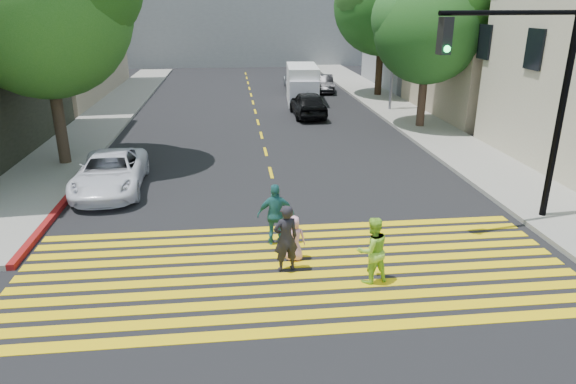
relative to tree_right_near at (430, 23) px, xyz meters
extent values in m
plane|color=black|center=(-8.37, -15.62, -5.21)|extent=(120.00, 120.00, 0.00)
cube|color=gray|center=(-16.87, 6.38, -5.14)|extent=(3.00, 40.00, 0.15)
cube|color=gray|center=(0.13, -0.62, -5.14)|extent=(3.00, 60.00, 0.15)
cube|color=maroon|center=(-15.27, -9.62, -5.13)|extent=(0.20, 8.00, 0.16)
cube|color=yellow|center=(-8.37, -16.82, -5.20)|extent=(13.40, 0.35, 0.01)
cube|color=yellow|center=(-8.37, -16.27, -5.20)|extent=(13.40, 0.35, 0.01)
cube|color=yellow|center=(-8.37, -15.72, -5.20)|extent=(13.40, 0.35, 0.01)
cube|color=yellow|center=(-8.37, -15.17, -5.20)|extent=(13.40, 0.35, 0.01)
cube|color=yellow|center=(-8.37, -14.62, -5.20)|extent=(13.40, 0.35, 0.01)
cube|color=yellow|center=(-8.37, -14.07, -5.20)|extent=(13.40, 0.35, 0.01)
cube|color=yellow|center=(-8.37, -13.52, -5.20)|extent=(13.40, 0.35, 0.01)
cube|color=yellow|center=(-8.37, -12.97, -5.20)|extent=(13.40, 0.35, 0.01)
cube|color=yellow|center=(-8.37, -12.42, -5.20)|extent=(13.40, 0.35, 0.01)
cube|color=yellow|center=(-8.37, -11.87, -5.20)|extent=(13.40, 0.35, 0.01)
cube|color=yellow|center=(-8.37, -9.62, -5.21)|extent=(0.12, 1.40, 0.01)
cube|color=yellow|center=(-8.37, -6.62, -5.21)|extent=(0.12, 1.40, 0.01)
cube|color=yellow|center=(-8.37, -3.62, -5.21)|extent=(0.12, 1.40, 0.01)
cube|color=yellow|center=(-8.37, -0.62, -5.21)|extent=(0.12, 1.40, 0.01)
cube|color=yellow|center=(-8.37, 2.38, -5.21)|extent=(0.12, 1.40, 0.01)
cube|color=yellow|center=(-8.37, 5.38, -5.21)|extent=(0.12, 1.40, 0.01)
cube|color=yellow|center=(-8.37, 8.38, -5.21)|extent=(0.12, 1.40, 0.01)
cube|color=yellow|center=(-8.37, 11.38, -5.21)|extent=(0.12, 1.40, 0.01)
cube|color=yellow|center=(-8.37, 14.38, -5.21)|extent=(0.12, 1.40, 0.01)
cube|color=yellow|center=(-8.37, 17.38, -5.21)|extent=(0.12, 1.40, 0.01)
cube|color=yellow|center=(-8.37, 20.38, -5.21)|extent=(0.12, 1.40, 0.01)
cube|color=yellow|center=(-8.37, 23.38, -5.21)|extent=(0.12, 1.40, 0.01)
cube|color=tan|center=(-24.37, 12.38, -0.21)|extent=(12.00, 16.00, 10.00)
cube|color=tan|center=(6.63, 3.38, -0.21)|extent=(10.00, 10.00, 10.00)
cube|color=gray|center=(6.63, 14.38, -0.21)|extent=(10.00, 10.00, 10.00)
cube|color=gray|center=(-8.37, 32.38, 0.79)|extent=(30.00, 8.00, 12.00)
cylinder|color=#33291C|center=(-16.46, -4.79, -3.54)|extent=(0.57, 0.57, 3.34)
sphere|color=#226216|center=(-16.46, -4.79, 0.71)|extent=(8.27, 8.27, 6.44)
cylinder|color=#3C2419|center=(-0.08, 0.00, -3.81)|extent=(0.55, 0.55, 2.81)
sphere|color=#1F5017|center=(-0.08, 0.00, -0.29)|extent=(6.98, 6.98, 5.29)
sphere|color=#1F470E|center=(1.00, -0.17, 0.51)|extent=(5.24, 5.24, 3.97)
sphere|color=#16581C|center=(-1.00, 0.21, 0.24)|extent=(4.89, 4.89, 3.70)
cylinder|color=black|center=(0.39, 9.70, -3.51)|extent=(0.58, 0.58, 3.40)
sphere|color=#125412|center=(0.39, 9.70, 0.78)|extent=(7.93, 7.93, 6.48)
imported|color=black|center=(-8.61, -14.30, -4.37)|extent=(0.70, 0.55, 1.69)
imported|color=#A4E63D|center=(-6.70, -15.06, -4.41)|extent=(0.91, 0.78, 1.61)
imported|color=#F5A7C7|center=(-8.35, -13.78, -4.62)|extent=(0.61, 0.44, 1.18)
imported|color=#266C71|center=(-8.71, -12.82, -4.37)|extent=(1.00, 0.43, 1.69)
imported|color=white|center=(-14.01, -7.98, -4.56)|extent=(2.36, 4.77, 1.30)
imported|color=black|center=(-5.43, 3.53, -4.48)|extent=(1.80, 4.33, 1.47)
imported|color=#A4A8B0|center=(-4.74, 13.86, -4.52)|extent=(2.21, 4.89, 1.39)
imported|color=black|center=(-3.01, 12.10, -4.60)|extent=(1.64, 3.80, 1.22)
cube|color=white|center=(-5.13, 8.29, -4.03)|extent=(2.23, 4.83, 2.35)
cube|color=white|center=(-5.29, 6.23, -4.36)|extent=(1.87, 1.26, 1.69)
cylinder|color=black|center=(-6.01, 6.66, -4.88)|extent=(0.28, 0.67, 0.66)
cylinder|color=black|center=(-4.51, 6.55, -4.88)|extent=(0.28, 0.67, 0.66)
cylinder|color=black|center=(-5.75, 10.04, -4.88)|extent=(0.28, 0.67, 0.66)
cylinder|color=black|center=(-4.25, 9.92, -4.88)|extent=(0.28, 0.67, 0.66)
cylinder|color=black|center=(-0.62, -12.05, -2.06)|extent=(0.22, 0.22, 6.31)
cylinder|color=black|center=(-2.69, -12.45, 0.68)|extent=(4.15, 0.93, 0.13)
cube|color=black|center=(-4.55, -12.81, 0.15)|extent=(0.32, 0.32, 0.88)
sphere|color=#12E34F|center=(-4.52, -12.95, -0.14)|extent=(0.20, 0.20, 0.17)
cylinder|color=slate|center=(-0.32, 4.51, -1.12)|extent=(0.15, 0.15, 8.17)
camera|label=1|loc=(-9.77, -25.32, 0.89)|focal=32.00mm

